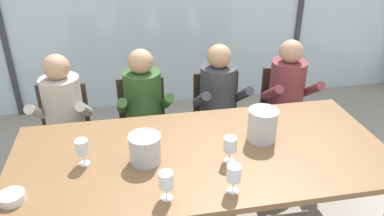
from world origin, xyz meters
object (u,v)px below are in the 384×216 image
(chair_near_curtain, at_px, (64,127))
(wine_glass_by_left_taster, at_px, (230,146))
(chair_center, at_px, (217,113))
(person_charcoal_jacket, at_px, (221,103))
(chair_right_of_center, at_px, (284,107))
(tasting_bowl, at_px, (12,197))
(wine_glass_center_pour, at_px, (234,174))
(person_beige_jumper, at_px, (63,117))
(person_maroon_top, at_px, (289,97))
(wine_glass_by_right_taster, at_px, (166,181))
(wine_glass_near_bucket, at_px, (82,148))
(chair_left_of_center, at_px, (142,120))
(ice_bucket_primary, at_px, (262,124))
(dining_table, at_px, (202,160))
(ice_bucket_secondary, at_px, (145,148))
(person_olive_shirt, at_px, (145,110))

(chair_near_curtain, relative_size, wine_glass_by_left_taster, 5.09)
(chair_center, bearing_deg, wine_glass_by_left_taster, -99.19)
(person_charcoal_jacket, bearing_deg, chair_right_of_center, 6.56)
(tasting_bowl, bearing_deg, person_charcoal_jacket, 36.88)
(chair_right_of_center, bearing_deg, chair_center, -172.18)
(wine_glass_by_left_taster, distance_m, wine_glass_center_pour, 0.29)
(person_beige_jumper, distance_m, person_maroon_top, 1.99)
(wine_glass_by_right_taster, bearing_deg, wine_glass_near_bucket, 138.45)
(chair_left_of_center, xyz_separation_m, ice_bucket_primary, (0.78, -0.89, 0.38))
(dining_table, bearing_deg, chair_near_curtain, 136.60)
(person_charcoal_jacket, bearing_deg, wine_glass_center_pour, -106.07)
(chair_near_curtain, xyz_separation_m, ice_bucket_secondary, (0.65, -1.00, 0.36))
(person_charcoal_jacket, relative_size, tasting_bowl, 8.48)
(dining_table, distance_m, wine_glass_center_pour, 0.46)
(wine_glass_center_pour, bearing_deg, wine_glass_by_left_taster, 78.41)
(dining_table, xyz_separation_m, chair_left_of_center, (-0.34, 0.97, -0.20))
(person_olive_shirt, xyz_separation_m, person_charcoal_jacket, (0.67, 0.00, 0.00))
(ice_bucket_secondary, height_order, wine_glass_by_right_taster, ice_bucket_secondary)
(wine_glass_near_bucket, bearing_deg, chair_center, 40.70)
(chair_right_of_center, distance_m, ice_bucket_secondary, 1.75)
(chair_near_curtain, relative_size, wine_glass_near_bucket, 5.09)
(ice_bucket_primary, relative_size, wine_glass_near_bucket, 1.34)
(ice_bucket_secondary, xyz_separation_m, wine_glass_center_pour, (0.47, -0.38, 0.02))
(person_maroon_top, height_order, wine_glass_by_left_taster, person_maroon_top)
(chair_left_of_center, height_order, ice_bucket_primary, ice_bucket_primary)
(person_charcoal_jacket, height_order, wine_glass_by_right_taster, person_charcoal_jacket)
(wine_glass_by_left_taster, bearing_deg, chair_near_curtain, 136.91)
(person_olive_shirt, xyz_separation_m, wine_glass_by_right_taster, (0.03, -1.24, 0.20))
(person_maroon_top, xyz_separation_m, ice_bucket_primary, (-0.55, -0.76, 0.21))
(person_beige_jumper, height_order, ice_bucket_secondary, person_beige_jumper)
(dining_table, xyz_separation_m, ice_bucket_primary, (0.44, 0.08, 0.18))
(ice_bucket_primary, bearing_deg, chair_right_of_center, 56.98)
(person_maroon_top, bearing_deg, wine_glass_center_pour, -125.87)
(chair_near_curtain, xyz_separation_m, wine_glass_by_right_taster, (0.74, -1.37, 0.38))
(ice_bucket_secondary, distance_m, tasting_bowl, 0.80)
(chair_near_curtain, relative_size, chair_center, 1.00)
(person_olive_shirt, height_order, ice_bucket_primary, person_olive_shirt)
(chair_near_curtain, height_order, chair_left_of_center, same)
(wine_glass_by_left_taster, distance_m, wine_glass_by_right_taster, 0.52)
(chair_near_curtain, xyz_separation_m, person_charcoal_jacket, (1.37, -0.13, 0.17))
(chair_right_of_center, xyz_separation_m, wine_glass_center_pour, (-0.93, -1.38, 0.38))
(tasting_bowl, bearing_deg, ice_bucket_primary, 12.52)
(person_maroon_top, xyz_separation_m, ice_bucket_secondary, (-1.37, -0.87, 0.19))
(chair_center, xyz_separation_m, tasting_bowl, (-1.49, -1.25, 0.28))
(chair_center, distance_m, wine_glass_center_pour, 1.46)
(tasting_bowl, relative_size, wine_glass_near_bucket, 0.82)
(person_beige_jumper, distance_m, wine_glass_center_pour, 1.67)
(ice_bucket_secondary, relative_size, wine_glass_near_bucket, 1.20)
(person_olive_shirt, bearing_deg, wine_glass_by_left_taster, -66.87)
(tasting_bowl, bearing_deg, wine_glass_by_left_taster, 6.22)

